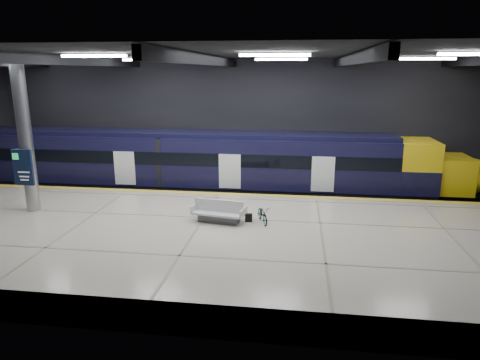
# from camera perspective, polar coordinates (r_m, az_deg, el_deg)

# --- Properties ---
(ground) EXTENTS (30.00, 30.00, 0.00)m
(ground) POSITION_cam_1_polar(r_m,az_deg,el_deg) (20.11, -4.12, -7.02)
(ground) COLOR black
(ground) RESTS_ON ground
(room_shell) EXTENTS (30.10, 16.10, 8.05)m
(room_shell) POSITION_cam_1_polar(r_m,az_deg,el_deg) (18.80, -4.44, 9.44)
(room_shell) COLOR black
(room_shell) RESTS_ON ground
(platform) EXTENTS (30.00, 11.00, 1.10)m
(platform) POSITION_cam_1_polar(r_m,az_deg,el_deg) (17.64, -5.81, -8.28)
(platform) COLOR #BDB3A0
(platform) RESTS_ON ground
(safety_strip) EXTENTS (30.00, 0.40, 0.01)m
(safety_strip) POSITION_cam_1_polar(r_m,az_deg,el_deg) (22.31, -2.75, -1.83)
(safety_strip) COLOR gold
(safety_strip) RESTS_ON platform
(rails) EXTENTS (30.00, 1.52, 0.16)m
(rails) POSITION_cam_1_polar(r_m,az_deg,el_deg) (25.20, -1.60, -2.34)
(rails) COLOR gray
(rails) RESTS_ON ground
(train) EXTENTS (29.40, 2.84, 3.79)m
(train) POSITION_cam_1_polar(r_m,az_deg,el_deg) (24.85, -3.61, 2.11)
(train) COLOR black
(train) RESTS_ON ground
(bench) EXTENTS (2.35, 1.27, 0.98)m
(bench) POSITION_cam_1_polar(r_m,az_deg,el_deg) (18.13, -2.83, -4.56)
(bench) COLOR #595B60
(bench) RESTS_ON platform
(bicycle) EXTENTS (0.92, 1.47, 0.73)m
(bicycle) POSITION_cam_1_polar(r_m,az_deg,el_deg) (18.08, 3.05, -4.55)
(bicycle) COLOR #99999E
(bicycle) RESTS_ON platform
(pannier_bag) EXTENTS (0.33, 0.23, 0.35)m
(pannier_bag) POSITION_cam_1_polar(r_m,az_deg,el_deg) (18.19, 1.15, -5.05)
(pannier_bag) COLOR black
(pannier_bag) RESTS_ON platform
(info_column) EXTENTS (0.90, 0.78, 6.90)m
(info_column) POSITION_cam_1_polar(r_m,az_deg,el_deg) (21.19, -26.76, 5.08)
(info_column) COLOR #9EA0A5
(info_column) RESTS_ON platform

